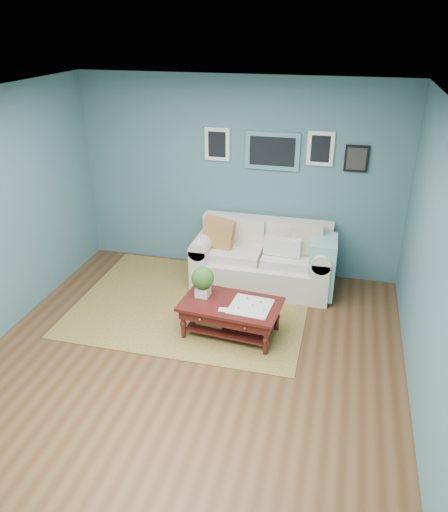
% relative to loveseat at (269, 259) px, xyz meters
% --- Properties ---
extents(room_shell, '(5.00, 5.02, 2.70)m').
position_rel_loveseat_xyz_m(room_shell, '(-0.52, -1.97, 0.97)').
color(room_shell, brown).
rests_on(room_shell, ground).
extents(area_rug, '(2.91, 2.33, 0.01)m').
position_rel_loveseat_xyz_m(area_rug, '(-0.86, -0.75, -0.39)').
color(area_rug, brown).
rests_on(area_rug, ground).
extents(loveseat, '(1.88, 0.86, 0.97)m').
position_rel_loveseat_xyz_m(loveseat, '(0.00, 0.00, 0.00)').
color(loveseat, silver).
rests_on(loveseat, ground).
extents(coffee_table, '(1.17, 0.75, 0.78)m').
position_rel_loveseat_xyz_m(coffee_table, '(-0.28, -1.27, -0.05)').
color(coffee_table, '#38110F').
rests_on(coffee_table, ground).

